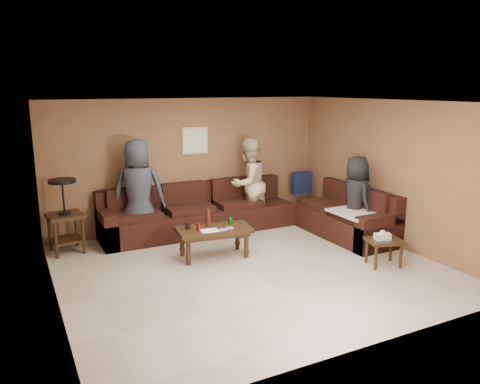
{
  "coord_description": "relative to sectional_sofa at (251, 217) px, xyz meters",
  "views": [
    {
      "loc": [
        -3.16,
        -5.91,
        2.71
      ],
      "look_at": [
        0.25,
        0.85,
        1.0
      ],
      "focal_mm": 35.0,
      "sensor_mm": 36.0,
      "label": 1
    }
  ],
  "objects": [
    {
      "name": "waste_bin",
      "position": [
        -0.25,
        -0.05,
        -0.18
      ],
      "size": [
        0.24,
        0.24,
        0.28
      ],
      "primitive_type": "cube",
      "rotation": [
        0.0,
        0.0,
        0.0
      ],
      "color": "#311F10",
      "rests_on": "ground"
    },
    {
      "name": "person_middle",
      "position": [
        0.16,
        0.42,
        0.55
      ],
      "size": [
        1.02,
        0.9,
        1.75
      ],
      "primitive_type": "imported",
      "rotation": [
        0.0,
        0.0,
        3.47
      ],
      "color": "#B8AC89",
      "rests_on": "ground"
    },
    {
      "name": "room",
      "position": [
        -0.81,
        -1.52,
        1.34
      ],
      "size": [
        5.6,
        5.5,
        2.5
      ],
      "color": "#B9AF9D",
      "rests_on": "ground"
    },
    {
      "name": "person_right",
      "position": [
        1.5,
        -1.15,
        0.44
      ],
      "size": [
        0.59,
        0.81,
        1.53
      ],
      "primitive_type": "imported",
      "rotation": [
        0.0,
        0.0,
        1.43
      ],
      "color": "black",
      "rests_on": "ground"
    },
    {
      "name": "end_table_left",
      "position": [
        -3.21,
        0.5,
        0.32
      ],
      "size": [
        0.6,
        0.6,
        1.24
      ],
      "rotation": [
        0.0,
        0.0,
        0.12
      ],
      "color": "#311F10",
      "rests_on": "ground"
    },
    {
      "name": "wall_art",
      "position": [
        -0.71,
        0.96,
        1.37
      ],
      "size": [
        0.52,
        0.04,
        0.52
      ],
      "color": "tan",
      "rests_on": "ground"
    },
    {
      "name": "side_table_right",
      "position": [
        1.07,
        -2.33,
        0.05
      ],
      "size": [
        0.61,
        0.55,
        0.57
      ],
      "rotation": [
        0.0,
        0.0,
        -0.28
      ],
      "color": "#311F10",
      "rests_on": "ground"
    },
    {
      "name": "coffee_table",
      "position": [
        -1.11,
        -0.8,
        0.09
      ],
      "size": [
        1.24,
        0.73,
        0.77
      ],
      "rotation": [
        0.0,
        0.0,
        -0.12
      ],
      "color": "#311F10",
      "rests_on": "ground"
    },
    {
      "name": "sectional_sofa",
      "position": [
        0.0,
        0.0,
        0.0
      ],
      "size": [
        4.65,
        2.9,
        0.97
      ],
      "color": "black",
      "rests_on": "ground"
    },
    {
      "name": "person_left",
      "position": [
        -1.98,
        0.46,
        0.6
      ],
      "size": [
        1.06,
        0.89,
        1.86
      ],
      "primitive_type": "imported",
      "rotation": [
        0.0,
        0.0,
        2.75
      ],
      "color": "#292F39",
      "rests_on": "ground"
    }
  ]
}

